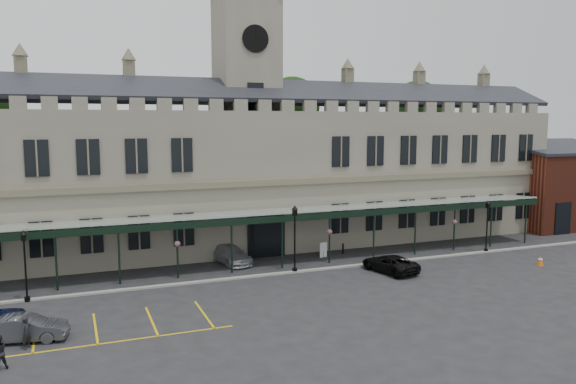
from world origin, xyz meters
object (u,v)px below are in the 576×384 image
object	(u,v)px
lamp_post_mid	(295,233)
person_a	(27,333)
lamp_post_left	(25,259)
car_taxi	(230,254)
clock_tower	(247,99)
traffic_cone	(540,261)
sign_board	(323,250)
lamp_post_right	(487,221)
car_van	(390,263)
car_left_b	(25,328)
station_building	(248,174)

from	to	relation	value
lamp_post_mid	person_a	world-z (taller)	lamp_post_mid
lamp_post_left	car_taxi	bearing A→B (deg)	17.78
clock_tower	lamp_post_left	world-z (taller)	clock_tower
traffic_cone	sign_board	size ratio (longest dim) A/B	0.62
lamp_post_right	car_van	bearing A→B (deg)	-167.31
clock_tower	lamp_post_mid	xyz separation A→B (m)	(0.36, -10.45, -10.11)
lamp_post_mid	lamp_post_right	xyz separation A→B (m)	(17.78, 0.03, -0.32)
car_van	person_a	distance (m)	24.94
lamp_post_right	sign_board	xyz separation A→B (m)	(-13.77, 3.50, -2.08)
lamp_post_mid	person_a	xyz separation A→B (m)	(-17.62, -8.23, -2.18)
clock_tower	person_a	size ratio (longest dim) A/B	15.20
car_left_b	person_a	distance (m)	1.12
lamp_post_left	car_left_b	xyz separation A→B (m)	(0.34, -6.96, -2.01)
clock_tower	sign_board	distance (m)	14.94
car_taxi	person_a	distance (m)	18.85
lamp_post_left	car_taxi	distance (m)	15.26
clock_tower	lamp_post_right	size ratio (longest dim) A/B	5.48
car_van	station_building	bearing A→B (deg)	-73.93
car_van	car_taxi	bearing A→B (deg)	-46.40
car_left_b	station_building	bearing A→B (deg)	-33.70
clock_tower	car_taxi	distance (m)	14.18
lamp_post_left	person_a	bearing A→B (deg)	-86.69
lamp_post_right	sign_board	bearing A→B (deg)	165.76
station_building	lamp_post_left	bearing A→B (deg)	-149.30
lamp_post_right	person_a	xyz separation A→B (m)	(-35.40, -8.27, -1.87)
lamp_post_left	car_taxi	world-z (taller)	lamp_post_left
sign_board	lamp_post_left	bearing A→B (deg)	174.81
sign_board	car_van	world-z (taller)	car_van
clock_tower	car_taxi	xyz separation A→B (m)	(-3.33, -6.00, -12.42)
station_building	sign_board	xyz separation A→B (m)	(4.36, -6.83, -5.86)
lamp_post_left	traffic_cone	distance (m)	37.10
lamp_post_left	car_van	xyz separation A→B (m)	(24.73, -2.31, -2.04)
clock_tower	car_left_b	distance (m)	27.68
car_taxi	traffic_cone	bearing A→B (deg)	-34.27
lamp_post_left	lamp_post_mid	xyz separation A→B (m)	(18.09, 0.16, 0.31)
lamp_post_right	car_van	world-z (taller)	lamp_post_right
car_left_b	person_a	xyz separation A→B (m)	(0.13, -1.10, 0.14)
car_van	person_a	bearing A→B (deg)	0.82
station_building	lamp_post_mid	world-z (taller)	station_building
sign_board	person_a	bearing A→B (deg)	-166.14
station_building	car_left_b	world-z (taller)	station_building
traffic_cone	sign_board	xyz separation A→B (m)	(-14.61, 8.65, 0.23)
clock_tower	lamp_post_mid	bearing A→B (deg)	-88.05
car_taxi	person_a	world-z (taller)	person_a
sign_board	person_a	xyz separation A→B (m)	(-21.62, -11.76, 0.21)
traffic_cone	car_van	xyz separation A→B (m)	(-11.96, 2.65, 0.28)
lamp_post_mid	car_left_b	xyz separation A→B (m)	(-17.75, -7.13, -2.32)
station_building	person_a	size ratio (longest dim) A/B	36.76
lamp_post_left	sign_board	size ratio (longest dim) A/B	3.67
station_building	clock_tower	world-z (taller)	clock_tower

